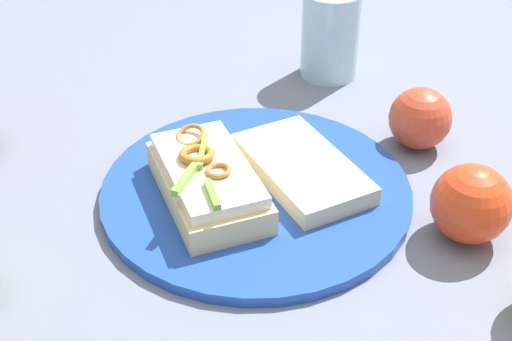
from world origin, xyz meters
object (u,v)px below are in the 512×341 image
Objects in this scene: sandwich at (208,181)px; apple_2 at (471,204)px; apple_1 at (420,118)px; drinking_glass at (330,34)px; bread_slice_side at (302,168)px; plate at (256,191)px.

apple_2 is (-0.24, 0.08, 0.01)m from sandwich.
apple_1 is 0.20m from drinking_glass.
apple_1 is at bearing -88.05° from bread_slice_side.
sandwich is 0.10m from bread_slice_side.
plate is at bearing 83.43° from bread_slice_side.
apple_2 is 0.35m from drinking_glass.
plate is 0.06m from sandwich.
apple_2 is at bearing -145.62° from bread_slice_side.
plate is 0.29m from drinking_glass.
drinking_glass is (-0.18, -0.27, 0.02)m from sandwich.
sandwich reaches higher than plate.
sandwich reaches higher than bread_slice_side.
plate is 4.53× the size of apple_1.
drinking_glass is at bearing -38.87° from bread_slice_side.
apple_1 reaches higher than sandwich.
bread_slice_side is 0.26m from drinking_glass.
drinking_glass is at bearing -47.86° from sandwich.
drinking_glass is (-0.13, -0.26, 0.05)m from plate.
sandwich is 1.52× the size of drinking_glass.
apple_2 reaches higher than plate.
bread_slice_side is at bearing -166.04° from plate.
apple_2 reaches higher than apple_1.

